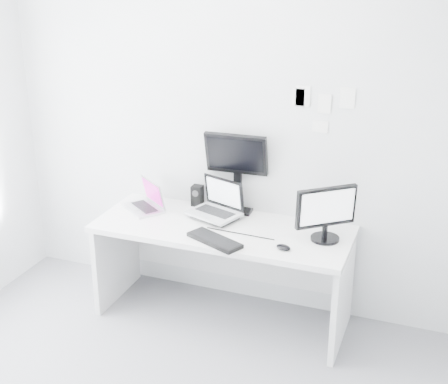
{
  "coord_description": "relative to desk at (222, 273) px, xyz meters",
  "views": [
    {
      "loc": [
        1.42,
        -2.48,
        2.55
      ],
      "look_at": [
        0.02,
        1.23,
        1.0
      ],
      "focal_mm": 50.23,
      "sensor_mm": 36.0,
      "label": 1
    }
  ],
  "objects": [
    {
      "name": "wall_note_0",
      "position": [
        0.45,
        0.34,
        1.26
      ],
      "size": [
        0.1,
        0.0,
        0.14
      ],
      "primitive_type": "cube",
      "color": "white",
      "rests_on": "back_wall"
    },
    {
      "name": "wall_note_3",
      "position": [
        0.58,
        0.34,
        1.05
      ],
      "size": [
        0.11,
        0.0,
        0.08
      ],
      "primitive_type": "cube",
      "color": "white",
      "rests_on": "back_wall"
    },
    {
      "name": "back_wall",
      "position": [
        0.0,
        0.35,
        0.99
      ],
      "size": [
        3.6,
        0.0,
        3.6
      ],
      "primitive_type": "plane",
      "rotation": [
        1.57,
        0.0,
        0.0
      ],
      "color": "silver",
      "rests_on": "ground"
    },
    {
      "name": "mouse",
      "position": [
        0.5,
        -0.2,
        0.38
      ],
      "size": [
        0.12,
        0.09,
        0.03
      ],
      "primitive_type": "ellipsoid",
      "rotation": [
        0.0,
        0.0,
        -0.32
      ],
      "color": "black",
      "rests_on": "desk"
    },
    {
      "name": "samsung_monitor",
      "position": [
        0.72,
        0.04,
        0.56
      ],
      "size": [
        0.45,
        0.42,
        0.39
      ],
      "primitive_type": "cube",
      "rotation": [
        0.0,
        0.0,
        0.69
      ],
      "color": "black",
      "rests_on": "desk"
    },
    {
      "name": "macbook",
      "position": [
        -0.66,
        0.08,
        0.48
      ],
      "size": [
        0.38,
        0.37,
        0.23
      ],
      "primitive_type": "cube",
      "rotation": [
        0.0,
        0.0,
        -0.64
      ],
      "color": "silver",
      "rests_on": "desk"
    },
    {
      "name": "wall_note_4",
      "position": [
        0.42,
        0.34,
        1.24
      ],
      "size": [
        0.08,
        0.0,
        0.12
      ],
      "primitive_type": "cube",
      "color": "white",
      "rests_on": "back_wall"
    },
    {
      "name": "rear_monitor",
      "position": [
        -0.0,
        0.31,
        0.67
      ],
      "size": [
        0.46,
        0.18,
        0.62
      ],
      "primitive_type": "cube",
      "rotation": [
        0.0,
        0.0,
        0.04
      ],
      "color": "black",
      "rests_on": "desk"
    },
    {
      "name": "wall_note_2",
      "position": [
        0.75,
        0.34,
        1.26
      ],
      "size": [
        0.1,
        0.0,
        0.14
      ],
      "primitive_type": "cube",
      "color": "white",
      "rests_on": "back_wall"
    },
    {
      "name": "dell_laptop",
      "position": [
        -0.11,
        0.11,
        0.51
      ],
      "size": [
        0.42,
        0.37,
        0.29
      ],
      "primitive_type": "cube",
      "rotation": [
        0.0,
        0.0,
        -0.34
      ],
      "color": "#AFB2B6",
      "rests_on": "desk"
    },
    {
      "name": "wall_note_1",
      "position": [
        0.6,
        0.34,
        1.22
      ],
      "size": [
        0.09,
        0.0,
        0.13
      ],
      "primitive_type": "cube",
      "color": "white",
      "rests_on": "back_wall"
    },
    {
      "name": "speaker",
      "position": [
        -0.31,
        0.3,
        0.44
      ],
      "size": [
        0.09,
        0.09,
        0.16
      ],
      "primitive_type": "cube",
      "rotation": [
        0.0,
        0.0,
        -0.15
      ],
      "color": "black",
      "rests_on": "desk"
    },
    {
      "name": "desk",
      "position": [
        0.0,
        0.0,
        0.0
      ],
      "size": [
        1.8,
        0.7,
        0.73
      ],
      "primitive_type": "cube",
      "color": "white",
      "rests_on": "ground"
    },
    {
      "name": "keyboard",
      "position": [
        0.04,
        -0.25,
        0.38
      ],
      "size": [
        0.42,
        0.3,
        0.03
      ],
      "primitive_type": "cube",
      "rotation": [
        0.0,
        0.0,
        -0.43
      ],
      "color": "black",
      "rests_on": "desk"
    }
  ]
}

